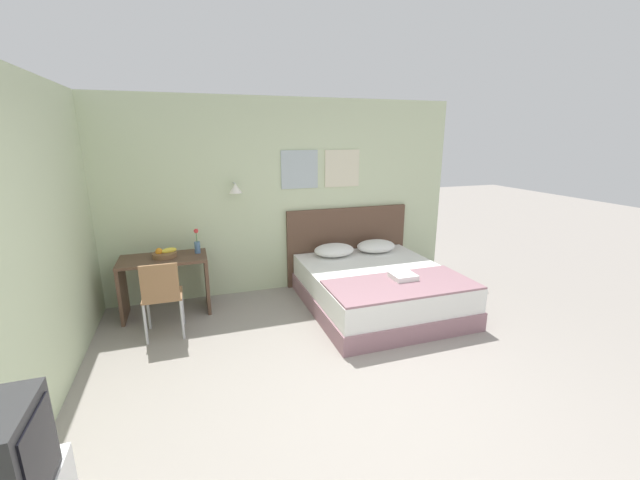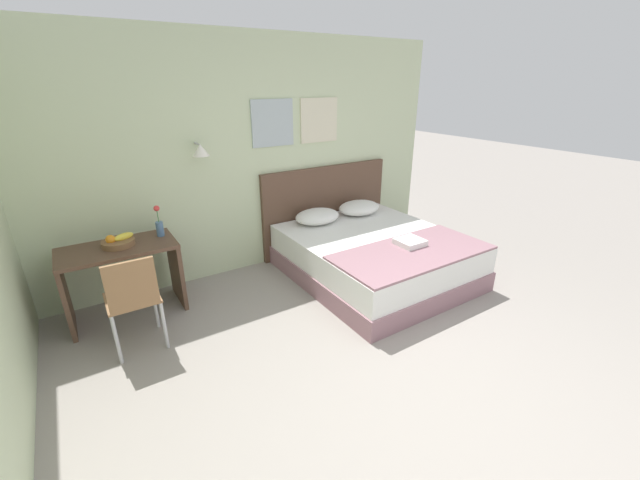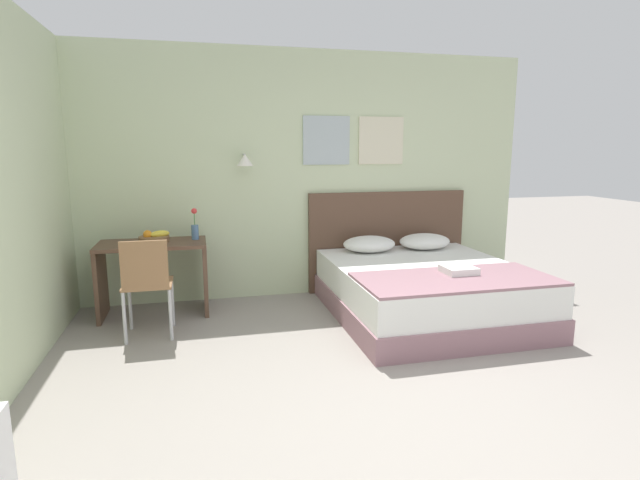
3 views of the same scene
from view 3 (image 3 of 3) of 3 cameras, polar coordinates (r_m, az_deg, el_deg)
The scene contains 12 objects.
ground_plane at distance 3.09m, azimuth 8.58°, elevation -21.33°, with size 24.00×24.00×0.00m, color gray.
wall_back at distance 5.49m, azimuth -2.89°, elevation 7.44°, with size 5.31×0.31×2.65m.
bed at distance 4.98m, azimuth 11.94°, elevation -5.71°, with size 1.74×1.99×0.51m.
headboard at distance 5.82m, azimuth 7.70°, elevation -0.06°, with size 1.86×0.06×1.13m.
pillow_left at distance 5.43m, azimuth 5.65°, elevation -0.46°, with size 0.57×0.43×0.17m.
pillow_right at distance 5.68m, azimuth 11.87°, elevation -0.15°, with size 0.57×0.43×0.17m.
throw_blanket at distance 4.41m, azimuth 15.32°, elevation -4.32°, with size 1.69×0.80×0.02m.
folded_towel_near_foot at distance 4.57m, azimuth 15.57°, elevation -3.29°, with size 0.27×0.26×0.06m.
desk at distance 5.13m, azimuth -18.51°, elevation -2.77°, with size 1.02×0.55×0.72m.
desk_chair at distance 4.48m, azimuth -19.21°, elevation -4.30°, with size 0.41×0.41×0.88m.
fruit_bowl at distance 5.10m, azimuth -18.41°, elevation 0.23°, with size 0.30×0.29×0.12m.
flower_vase at distance 5.11m, azimuth -14.11°, elevation 1.34°, with size 0.07×0.07×0.31m.
Camera 3 is at (-1.03, -2.41, 1.62)m, focal length 28.00 mm.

